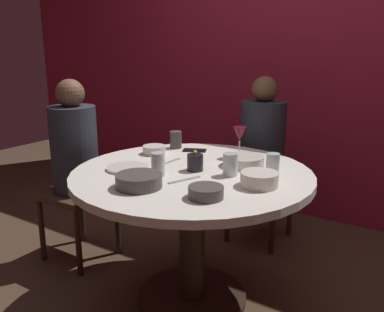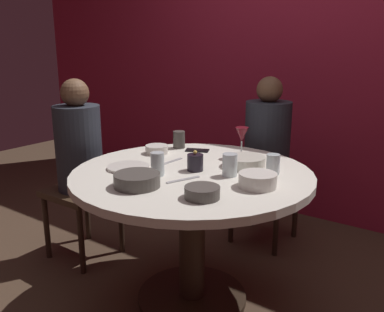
# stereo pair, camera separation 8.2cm
# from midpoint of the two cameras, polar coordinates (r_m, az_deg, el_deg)

# --- Properties ---
(ground_plane) EXTENTS (8.00, 8.00, 0.00)m
(ground_plane) POSITION_cam_midpoint_polar(r_m,az_deg,el_deg) (2.43, 1.02, -19.07)
(ground_plane) COLOR #4C3828
(back_wall) EXTENTS (6.00, 0.10, 2.60)m
(back_wall) POSITION_cam_midpoint_polar(r_m,az_deg,el_deg) (3.41, 16.33, 13.37)
(back_wall) COLOR maroon
(back_wall) RESTS_ON ground
(dining_table) EXTENTS (1.23, 1.23, 0.74)m
(dining_table) POSITION_cam_midpoint_polar(r_m,az_deg,el_deg) (2.16, 1.10, -6.40)
(dining_table) COLOR silver
(dining_table) RESTS_ON ground
(seated_diner_left) EXTENTS (0.40, 0.40, 1.17)m
(seated_diner_left) POSITION_cam_midpoint_polar(r_m,az_deg,el_deg) (2.69, -14.52, 0.63)
(seated_diner_left) COLOR #3F2D1E
(seated_diner_left) RESTS_ON ground
(seated_diner_back) EXTENTS (0.40, 0.40, 1.17)m
(seated_diner_back) POSITION_cam_midpoint_polar(r_m,az_deg,el_deg) (2.87, 11.16, 1.77)
(seated_diner_back) COLOR #3F2D1E
(seated_diner_back) RESTS_ON ground
(candle_holder) EXTENTS (0.08, 0.08, 0.11)m
(candle_holder) POSITION_cam_midpoint_polar(r_m,az_deg,el_deg) (2.11, 1.56, -0.90)
(candle_holder) COLOR black
(candle_holder) RESTS_ON dining_table
(wine_glass) EXTENTS (0.08, 0.08, 0.18)m
(wine_glass) POSITION_cam_midpoint_polar(r_m,az_deg,el_deg) (2.36, 7.91, 2.81)
(wine_glass) COLOR silver
(wine_glass) RESTS_ON dining_table
(dinner_plate) EXTENTS (0.22, 0.22, 0.01)m
(dinner_plate) POSITION_cam_midpoint_polar(r_m,az_deg,el_deg) (2.17, -7.72, -1.55)
(dinner_plate) COLOR silver
(dinner_plate) RESTS_ON dining_table
(cell_phone) EXTENTS (0.16, 0.12, 0.01)m
(cell_phone) POSITION_cam_midpoint_polar(r_m,az_deg,el_deg) (2.51, 1.68, 0.79)
(cell_phone) COLOR black
(cell_phone) RESTS_ON dining_table
(bowl_serving_large) EXTENTS (0.14, 0.14, 0.05)m
(bowl_serving_large) POSITION_cam_midpoint_polar(r_m,az_deg,el_deg) (2.45, -3.94, 0.92)
(bowl_serving_large) COLOR silver
(bowl_serving_large) RESTS_ON dining_table
(bowl_salad_center) EXTENTS (0.22, 0.22, 0.05)m
(bowl_salad_center) POSITION_cam_midpoint_polar(r_m,az_deg,el_deg) (2.20, 8.35, -0.77)
(bowl_salad_center) COLOR beige
(bowl_salad_center) RESTS_ON dining_table
(bowl_small_white) EXTENTS (0.17, 0.17, 0.07)m
(bowl_small_white) POSITION_cam_midpoint_polar(r_m,az_deg,el_deg) (1.89, 10.30, -3.31)
(bowl_small_white) COLOR silver
(bowl_small_white) RESTS_ON dining_table
(bowl_sauce_side) EXTENTS (0.15, 0.15, 0.05)m
(bowl_sauce_side) POSITION_cam_midpoint_polar(r_m,az_deg,el_deg) (1.74, 2.78, -5.05)
(bowl_sauce_side) COLOR #4C4742
(bowl_sauce_side) RESTS_ON dining_table
(bowl_rice_portion) EXTENTS (0.21, 0.21, 0.06)m
(bowl_rice_portion) POSITION_cam_midpoint_polar(r_m,az_deg,el_deg) (1.88, -6.38, -3.33)
(bowl_rice_portion) COLOR #4C4742
(bowl_rice_portion) RESTS_ON dining_table
(cup_near_candle) EXTENTS (0.07, 0.07, 0.10)m
(cup_near_candle) POSITION_cam_midpoint_polar(r_m,az_deg,el_deg) (2.09, 12.26, -1.14)
(cup_near_candle) COLOR silver
(cup_near_candle) RESTS_ON dining_table
(cup_by_left_diner) EXTENTS (0.07, 0.07, 0.11)m
(cup_by_left_diner) POSITION_cam_midpoint_polar(r_m,az_deg,el_deg) (2.03, 6.42, -1.24)
(cup_by_left_diner) COLOR silver
(cup_by_left_diner) RESTS_ON dining_table
(cup_by_right_diner) EXTENTS (0.07, 0.07, 0.12)m
(cup_by_right_diner) POSITION_cam_midpoint_polar(r_m,az_deg,el_deg) (2.03, -3.63, -1.12)
(cup_by_right_diner) COLOR silver
(cup_by_right_diner) RESTS_ON dining_table
(cup_center_front) EXTENTS (0.07, 0.07, 0.11)m
(cup_center_front) POSITION_cam_midpoint_polar(r_m,az_deg,el_deg) (2.58, -0.90, 2.28)
(cup_center_front) COLOR #4C4742
(cup_center_front) RESTS_ON dining_table
(fork_near_plate) EXTENTS (0.08, 0.17, 0.01)m
(fork_near_plate) POSITION_cam_midpoint_polar(r_m,az_deg,el_deg) (1.96, -0.03, -3.31)
(fork_near_plate) COLOR #B7B7BC
(fork_near_plate) RESTS_ON dining_table
(knife_near_plate) EXTENTS (0.03, 0.18, 0.01)m
(knife_near_plate) POSITION_cam_midpoint_polar(r_m,az_deg,el_deg) (2.27, -1.88, -0.80)
(knife_near_plate) COLOR #B7B7BC
(knife_near_plate) RESTS_ON dining_table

